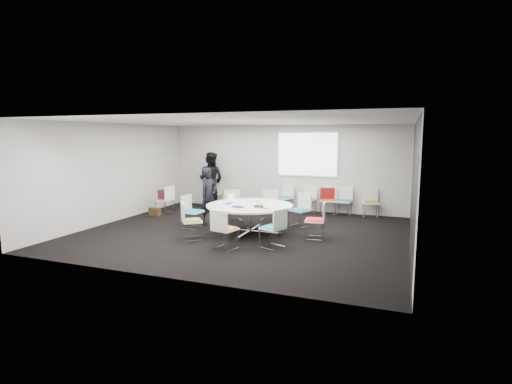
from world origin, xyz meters
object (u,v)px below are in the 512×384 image
(chair_back_e, at_px, (371,208))
(chair_spare_left, at_px, (165,205))
(cup, at_px, (257,201))
(chair_back_c, at_px, (328,206))
(chair_person_back, at_px, (213,198))
(conference_table, at_px, (250,212))
(chair_ring_d, at_px, (234,211))
(person_back, at_px, (211,180))
(chair_ring_h, at_px, (273,235))
(chair_ring_c, at_px, (269,211))
(brown_bag, at_px, (155,212))
(chair_back_b, at_px, (307,205))
(chair_ring_b, at_px, (300,216))
(chair_back_d, at_px, (343,207))
(chair_ring_a, at_px, (316,227))
(chair_ring_f, at_px, (191,228))
(chair_back_a, at_px, (284,203))
(maroon_bag, at_px, (164,194))
(chair_ring_g, at_px, (225,237))
(chair_ring_e, at_px, (193,218))
(laptop, at_px, (231,203))
(person_main, at_px, (208,196))

(chair_back_e, relative_size, chair_spare_left, 1.00)
(cup, bearing_deg, chair_back_c, 64.64)
(chair_back_c, height_order, chair_person_back, same)
(conference_table, distance_m, chair_ring_d, 1.58)
(person_back, bearing_deg, chair_ring_h, 134.65)
(chair_ring_c, relative_size, brown_bag, 2.44)
(conference_table, distance_m, chair_back_b, 3.21)
(chair_ring_b, height_order, chair_back_d, same)
(chair_spare_left, bearing_deg, chair_back_e, -67.06)
(chair_ring_b, distance_m, chair_ring_c, 1.13)
(chair_ring_a, height_order, cup, chair_ring_a)
(chair_ring_f, height_order, chair_ring_h, same)
(chair_ring_d, height_order, chair_back_a, same)
(chair_spare_left, bearing_deg, chair_ring_d, -88.16)
(chair_ring_c, bearing_deg, cup, 92.67)
(conference_table, relative_size, chair_ring_a, 2.47)
(chair_back_e, distance_m, maroon_bag, 6.40)
(chair_ring_g, bearing_deg, chair_ring_c, 105.47)
(chair_ring_g, height_order, chair_back_b, same)
(chair_ring_b, relative_size, chair_ring_e, 1.00)
(laptop, relative_size, brown_bag, 0.85)
(chair_ring_e, bearing_deg, person_back, -158.33)
(chair_back_d, relative_size, brown_bag, 2.44)
(brown_bag, bearing_deg, chair_ring_g, -35.65)
(conference_table, relative_size, chair_ring_c, 2.47)
(chair_back_c, bearing_deg, chair_back_a, 2.85)
(chair_ring_c, xyz_separation_m, person_main, (-1.42, -1.01, 0.51))
(person_back, height_order, brown_bag, person_back)
(chair_ring_e, relative_size, chair_back_c, 1.00)
(chair_back_c, xyz_separation_m, person_main, (-2.88, -2.55, 0.51))
(chair_ring_h, bearing_deg, chair_ring_c, 41.96)
(chair_person_back, distance_m, person_main, 2.84)
(conference_table, relative_size, chair_person_back, 2.47)
(laptop, bearing_deg, chair_back_c, -39.02)
(chair_ring_h, bearing_deg, chair_back_d, 9.07)
(chair_person_back, relative_size, laptop, 2.88)
(chair_back_a, relative_size, chair_spare_left, 1.00)
(chair_person_back, bearing_deg, chair_ring_e, 112.33)
(chair_back_c, xyz_separation_m, chair_back_e, (1.28, -0.00, 0.00))
(chair_back_b, xyz_separation_m, person_back, (-3.36, -0.12, 0.67))
(chair_ring_e, relative_size, person_back, 0.46)
(chair_ring_a, bearing_deg, laptop, 84.78)
(chair_ring_g, height_order, person_back, person_back)
(chair_back_d, relative_size, chair_person_back, 1.00)
(chair_ring_h, relative_size, laptop, 2.88)
(chair_ring_h, height_order, chair_back_a, same)
(conference_table, relative_size, chair_ring_h, 2.47)
(chair_back_e, relative_size, maroon_bag, 2.20)
(chair_ring_g, distance_m, cup, 1.97)
(chair_back_c, bearing_deg, brown_bag, 25.97)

